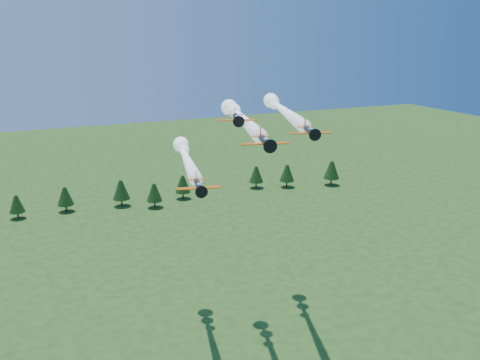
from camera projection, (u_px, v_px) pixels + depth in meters
name	position (u px, v px, depth m)	size (l,w,h in m)	color
plane_lead	(240.00, 117.00, 109.11)	(16.00, 43.91, 3.70)	black
plane_left	(185.00, 156.00, 115.95)	(13.65, 41.25, 3.70)	black
plane_right	(281.00, 109.00, 119.80)	(18.72, 46.79, 3.70)	black
plane_slot	(237.00, 118.00, 98.12)	(7.51, 8.37, 2.65)	black
treeline	(140.00, 190.00, 204.63)	(177.52, 16.71, 10.85)	#382314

